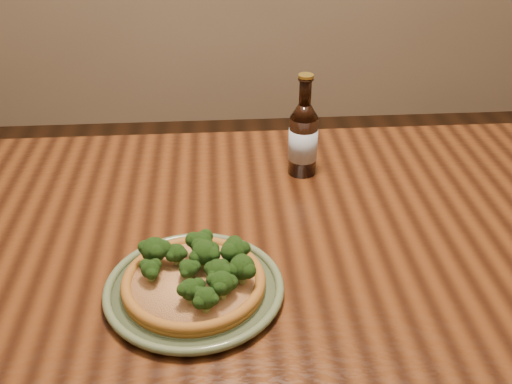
{
  "coord_description": "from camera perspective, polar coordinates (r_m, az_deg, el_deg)",
  "views": [
    {
      "loc": [
        -0.05,
        -0.76,
        1.39
      ],
      "look_at": [
        0.01,
        0.15,
        0.82
      ],
      "focal_mm": 42.0,
      "sensor_mm": 36.0,
      "label": 1
    }
  ],
  "objects": [
    {
      "name": "plate",
      "position": [
        0.96,
        -5.91,
        -9.13
      ],
      "size": [
        0.29,
        0.29,
        0.02
      ],
      "rotation": [
        0.0,
        0.0,
        -0.12
      ],
      "color": "#566847",
      "rests_on": "table"
    },
    {
      "name": "table",
      "position": [
        1.13,
        -0.56,
        -8.51
      ],
      "size": [
        1.6,
        0.9,
        0.75
      ],
      "color": "#4D2610",
      "rests_on": "ground"
    },
    {
      "name": "beer_bottle",
      "position": [
        1.25,
        4.51,
        5.14
      ],
      "size": [
        0.06,
        0.06,
        0.22
      ],
      "rotation": [
        0.0,
        0.0,
        -0.32
      ],
      "color": "black",
      "rests_on": "table"
    },
    {
      "name": "pizza",
      "position": [
        0.95,
        -5.74,
        -8.1
      ],
      "size": [
        0.23,
        0.23,
        0.07
      ],
      "rotation": [
        0.0,
        0.0,
        0.26
      ],
      "color": "#9A6422",
      "rests_on": "plate"
    }
  ]
}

